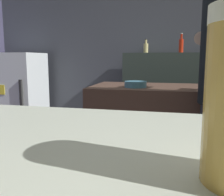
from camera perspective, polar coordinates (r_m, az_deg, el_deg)
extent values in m
cube|color=#494D57|center=(3.49, 14.66, 12.06)|extent=(5.20, 0.10, 2.70)
cube|color=#4F382E|center=(2.19, 23.95, -9.97)|extent=(2.10, 0.60, 0.92)
cube|color=#313D37|center=(3.24, 11.33, -0.79)|extent=(0.97, 0.36, 1.21)
cube|color=white|center=(3.66, -19.91, -0.02)|extent=(0.57, 0.55, 1.21)
cube|color=#262626|center=(3.31, -19.77, 0.14)|extent=(0.03, 0.03, 0.44)
cube|color=yellow|center=(3.47, -23.74, 1.71)|extent=(0.10, 0.01, 0.12)
cube|color=#2E343E|center=(1.77, 23.60, -15.27)|extent=(0.28, 0.20, 0.87)
cylinder|color=#CFAD95|center=(1.80, 20.17, 12.16)|extent=(0.16, 0.33, 0.08)
cylinder|color=teal|center=(1.95, 5.32, 3.09)|extent=(0.17, 0.17, 0.05)
cylinder|color=red|center=(3.14, 15.30, 11.24)|extent=(0.05, 0.05, 0.16)
cylinder|color=red|center=(3.15, 15.38, 13.19)|extent=(0.02, 0.02, 0.06)
cylinder|color=white|center=(3.15, 15.41, 13.82)|extent=(0.03, 0.03, 0.01)
cylinder|color=#D7C980|center=(3.31, 7.63, 11.02)|extent=(0.06, 0.06, 0.12)
cylinder|color=#D7C980|center=(3.32, 7.66, 12.46)|extent=(0.03, 0.03, 0.05)
cylinder|color=#333333|center=(3.32, 7.67, 12.96)|extent=(0.03, 0.03, 0.01)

